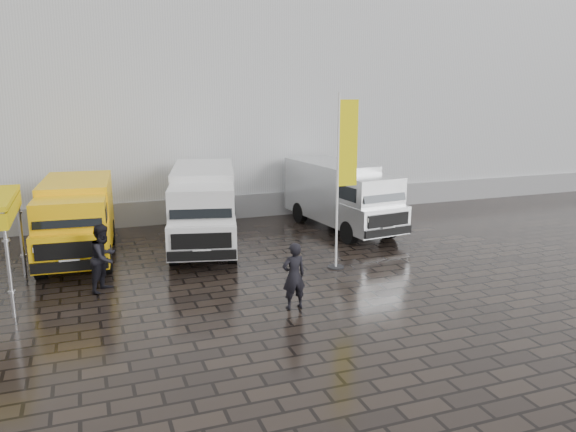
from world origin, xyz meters
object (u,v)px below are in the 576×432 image
at_px(van_silver, 342,197).
at_px(van_yellow, 77,222).
at_px(flagpole, 343,172).
at_px(van_white, 204,209).
at_px(wheelie_bin, 353,199).
at_px(person_front, 294,276).
at_px(person_tent, 104,258).

bearing_deg(van_silver, van_yellow, 176.72).
bearing_deg(van_silver, flagpole, -122.31).
height_order(van_white, flagpole, flagpole).
bearing_deg(wheelie_bin, van_white, -164.37).
xyz_separation_m(van_silver, wheelie_bin, (1.93, 2.82, -0.74)).
distance_m(van_yellow, wheelie_bin, 12.10).
relative_size(flagpole, person_front, 3.11).
relative_size(van_white, flagpole, 1.17).
bearing_deg(person_front, van_white, -85.87).
bearing_deg(van_white, wheelie_bin, 37.41).
distance_m(flagpole, person_front, 4.23).
distance_m(wheelie_bin, person_front, 11.71).
bearing_deg(van_white, flagpole, -33.83).
distance_m(van_yellow, person_tent, 3.38).
xyz_separation_m(van_white, wheelie_bin, (7.46, 3.38, -0.80)).
bearing_deg(person_front, person_tent, -38.38).
xyz_separation_m(van_yellow, van_white, (4.12, 0.07, 0.10)).
relative_size(person_front, person_tent, 0.92).
xyz_separation_m(van_silver, person_front, (-4.59, -6.90, -0.43)).
height_order(van_yellow, wheelie_bin, van_yellow).
distance_m(van_white, flagpole, 5.37).
distance_m(flagpole, wheelie_bin, 8.50).
relative_size(van_yellow, van_white, 0.87).
bearing_deg(van_white, van_yellow, -165.92).
bearing_deg(wheelie_bin, person_tent, -156.98).
bearing_deg(flagpole, van_silver, 64.70).
bearing_deg(van_white, person_tent, -122.58).
distance_m(van_yellow, van_white, 4.12).
relative_size(van_white, person_tent, 3.33).
bearing_deg(person_front, van_silver, -127.91).
xyz_separation_m(van_white, person_tent, (-3.45, -3.37, -0.41)).
relative_size(wheelie_bin, person_tent, 0.59).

